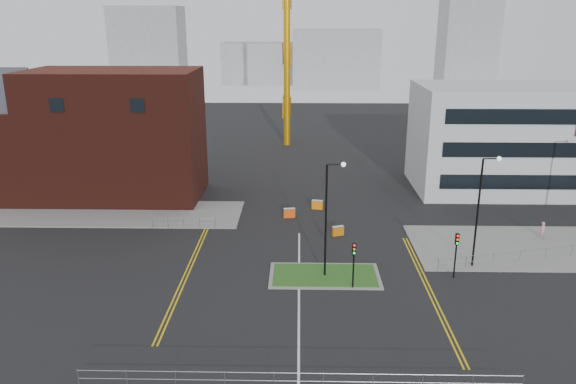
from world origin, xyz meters
name	(u,v)px	position (x,y,z in m)	size (l,w,h in m)	color
ground	(299,331)	(0.00, 0.00, 0.00)	(200.00, 200.00, 0.00)	black
pavement_left	(104,213)	(-20.00, 22.00, 0.06)	(28.00, 8.00, 0.12)	slate
pavement_right	(550,247)	(22.00, 14.00, 0.06)	(24.00, 10.00, 0.12)	slate
island_kerb	(325,276)	(2.00, 8.00, 0.04)	(8.60, 4.60, 0.08)	slate
grass_island	(325,275)	(2.00, 8.00, 0.06)	(8.00, 4.00, 0.12)	#24521B
brick_building	(90,136)	(-22.97, 28.00, 6.85)	(24.20, 10.07, 14.24)	#3F160F
office_block	(526,138)	(26.01, 31.97, 6.00)	(25.00, 12.20, 12.00)	#B7B9BC
streetlamp_island	(329,211)	(2.22, 8.00, 5.41)	(1.46, 0.36, 9.18)	black
streetlamp_right_near	(481,203)	(14.22, 10.00, 5.41)	(1.46, 0.36, 9.18)	black
traffic_light_island	(354,257)	(4.00, 5.98, 2.57)	(0.28, 0.33, 3.65)	black
traffic_light_right	(456,247)	(12.00, 7.98, 2.57)	(0.28, 0.33, 3.65)	black
railing_front	(299,377)	(0.00, -6.00, 0.78)	(24.05, 0.05, 1.10)	gray
railing_left	(184,221)	(-11.00, 18.00, 0.74)	(6.05, 0.05, 1.10)	gray
railing_right	(546,251)	(20.50, 11.50, 0.78)	(19.05, 5.05, 1.10)	gray
centre_line	(299,315)	(0.00, 2.00, 0.01)	(0.15, 30.00, 0.01)	silver
yellow_left_a	(189,264)	(-9.00, 10.00, 0.01)	(0.12, 24.00, 0.01)	gold
yellow_left_b	(193,264)	(-8.70, 10.00, 0.01)	(0.12, 24.00, 0.01)	gold
yellow_right_a	(427,289)	(9.50, 6.00, 0.01)	(0.12, 20.00, 0.01)	gold
yellow_right_b	(431,289)	(9.80, 6.00, 0.01)	(0.12, 20.00, 0.01)	gold
skyline_a	(149,50)	(-40.00, 120.00, 11.00)	(18.00, 12.00, 22.00)	gray
skyline_b	(336,59)	(10.00, 130.00, 8.00)	(24.00, 12.00, 16.00)	gray
skyline_c	(468,37)	(45.00, 125.00, 14.00)	(14.00, 12.00, 28.00)	gray
skyline_d	(273,63)	(-8.00, 140.00, 6.00)	(30.00, 12.00, 12.00)	gray
pedestrian	(543,230)	(22.15, 16.18, 0.80)	(0.59, 0.38, 1.61)	pink
barrier_left	(289,213)	(-1.00, 21.33, 0.53)	(1.20, 0.54, 0.97)	#F74C0D
barrier_mid	(317,204)	(1.88, 24.00, 0.52)	(1.19, 0.61, 0.96)	orange
barrier_right	(338,230)	(3.58, 16.57, 0.49)	(1.12, 0.71, 0.90)	#CD6C0B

